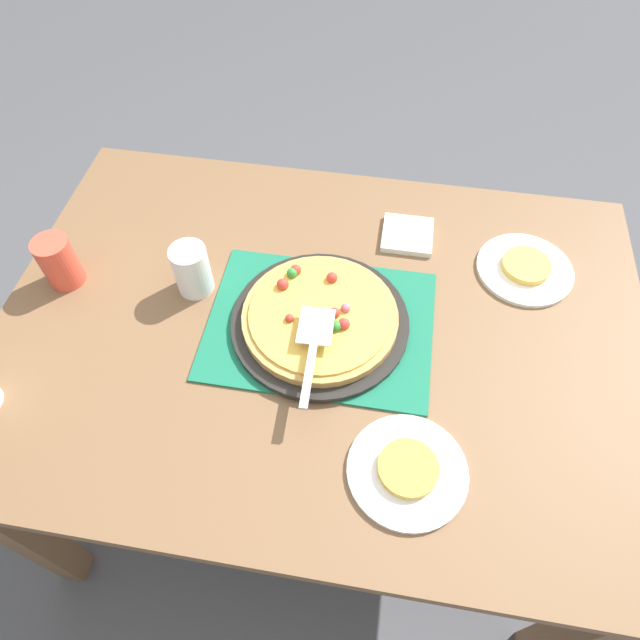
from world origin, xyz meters
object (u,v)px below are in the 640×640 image
at_px(plate_far_right, 407,471).
at_px(cup_far, 192,270).
at_px(served_slice_right, 408,468).
at_px(cup_corner, 59,262).
at_px(napkin_stack, 407,235).
at_px(pizza, 320,316).
at_px(served_slice_left, 526,266).
at_px(pizza_pan, 320,322).
at_px(pizza_server, 313,346).
at_px(plate_near_left, 525,269).

relative_size(plate_far_right, cup_far, 1.83).
xyz_separation_m(served_slice_right, cup_corner, (-0.80, 0.33, 0.04)).
bearing_deg(napkin_stack, served_slice_right, -85.84).
xyz_separation_m(pizza, served_slice_left, (0.44, 0.23, -0.02)).
xyz_separation_m(served_slice_left, cup_corner, (-1.03, -0.20, 0.04)).
height_order(pizza_pan, pizza_server, pizza_server).
height_order(pizza_pan, plate_near_left, pizza_pan).
height_order(plate_near_left, cup_corner, cup_corner).
distance_m(pizza_pan, plate_near_left, 0.50).
height_order(pizza, cup_corner, cup_corner).
bearing_deg(cup_far, napkin_stack, 27.00).
bearing_deg(plate_near_left, napkin_stack, 167.11).
height_order(plate_near_left, served_slice_right, served_slice_right).
xyz_separation_m(pizza, plate_near_left, (0.44, 0.23, -0.03)).
bearing_deg(pizza_server, cup_far, 152.05).
distance_m(plate_near_left, served_slice_left, 0.01).
distance_m(pizza, served_slice_left, 0.50).
height_order(pizza_pan, cup_far, cup_far).
bearing_deg(cup_far, pizza_server, -27.95).
bearing_deg(plate_near_left, served_slice_right, -113.89).
height_order(pizza, plate_far_right, pizza).
bearing_deg(cup_corner, pizza, -3.19).
distance_m(plate_near_left, plate_far_right, 0.57).
height_order(pizza, plate_near_left, pizza).
relative_size(served_slice_right, cup_far, 0.92).
bearing_deg(served_slice_left, cup_corner, -169.25).
distance_m(pizza_server, napkin_stack, 0.43).
distance_m(plate_far_right, pizza_server, 0.29).
relative_size(pizza, pizza_server, 1.43).
height_order(served_slice_left, pizza_server, pizza_server).
distance_m(cup_far, pizza_server, 0.34).
relative_size(served_slice_right, napkin_stack, 0.92).
height_order(pizza_pan, served_slice_left, served_slice_left).
relative_size(served_slice_left, cup_corner, 0.92).
height_order(served_slice_left, cup_corner, cup_corner).
relative_size(pizza_pan, pizza, 1.15).
xyz_separation_m(served_slice_right, cup_far, (-0.50, 0.35, 0.04)).
bearing_deg(plate_near_left, pizza, -152.66).
bearing_deg(pizza, pizza_server, -87.83).
height_order(cup_far, pizza_server, cup_far).
bearing_deg(plate_far_right, cup_far, 144.74).
bearing_deg(plate_near_left, served_slice_left, 0.00).
relative_size(pizza_pan, served_slice_right, 3.45).
xyz_separation_m(served_slice_left, pizza_server, (-0.44, -0.33, 0.05)).
bearing_deg(served_slice_right, pizza_server, 136.13).
bearing_deg(pizza_server, pizza, 92.17).
distance_m(plate_far_right, napkin_stack, 0.59).
bearing_deg(pizza_server, plate_near_left, 36.80).
distance_m(served_slice_left, pizza_server, 0.55).
bearing_deg(served_slice_left, plate_far_right, -113.89).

